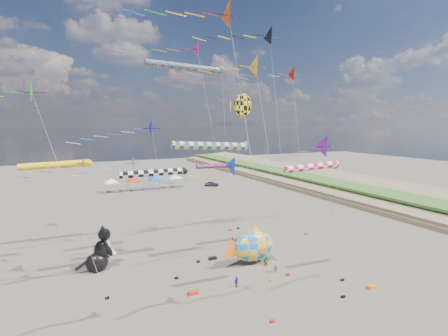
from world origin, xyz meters
TOP-DOWN VIEW (x-y plane):
  - ground at (0.00, 0.00)m, footprint 260.00×260.00m
  - delta_kite_0 at (-10.10, 11.23)m, footprint 9.52×1.90m
  - delta_kite_1 at (10.86, 17.02)m, footprint 11.88×2.26m
  - delta_kite_2 at (-2.84, 6.65)m, footprint 14.46×2.91m
  - delta_kite_3 at (-8.54, 23.34)m, footprint 10.27×1.95m
  - delta_kite_4 at (1.89, 1.18)m, footprint 9.03×1.99m
  - delta_kite_5 at (-0.62, 7.11)m, footprint 11.67×2.30m
  - delta_kite_6 at (0.74, 23.12)m, footprint 15.40×3.04m
  - delta_kite_7 at (-17.70, 9.98)m, footprint 12.00×2.25m
  - delta_kite_8 at (-14.41, 17.14)m, footprint 9.30×1.67m
  - delta_kite_9 at (-6.50, 0.60)m, footprint 9.43×1.63m
  - delta_kite_10 at (7.31, 16.02)m, footprint 12.23×2.61m
  - windsock_0 at (3.48, 23.50)m, footprint 6.65×0.65m
  - windsock_1 at (-0.75, 14.26)m, footprint 10.37×0.88m
  - windsock_2 at (-16.33, 20.12)m, footprint 8.54×0.77m
  - windsock_3 at (4.54, 3.80)m, footprint 7.15×0.66m
  - windsock_4 at (-1.73, 19.57)m, footprint 11.24×0.90m
  - windsock_5 at (-7.29, 14.21)m, footprint 8.41×0.73m
  - angelfish_kite at (2.02, 13.21)m, footprint 3.74×3.02m
  - cat_inflatable at (-13.00, 16.81)m, footprint 3.69×2.11m
  - fish_inflatable at (2.56, 11.25)m, footprint 6.58×2.23m
  - person_adult at (3.60, 8.29)m, footprint 0.69×0.61m
  - child_green at (3.59, 10.13)m, footprint 0.63×0.58m
  - child_blue at (-1.67, 7.11)m, footprint 0.67×0.53m
  - kite_bag_0 at (9.75, 1.37)m, footprint 0.90×0.44m
  - kite_bag_1 at (4.73, 18.72)m, footprint 0.90×0.44m
  - kite_bag_2 at (-1.02, 14.30)m, footprint 0.90×0.44m
  - kite_bag_3 at (-5.92, 7.49)m, footprint 0.90×0.44m
  - tent_row at (1.50, 60.00)m, footprint 19.20×4.20m
  - parked_car at (17.72, 58.00)m, footprint 3.73×2.68m

SIDE VIEW (x-z plane):
  - ground at x=0.00m, z-range 0.00..0.00m
  - kite_bag_0 at x=9.75m, z-range 0.00..0.30m
  - kite_bag_1 at x=4.73m, z-range 0.00..0.30m
  - kite_bag_2 at x=-1.02m, z-range 0.00..0.30m
  - kite_bag_3 at x=-5.92m, z-range 0.00..0.30m
  - child_green at x=3.59m, z-range 0.00..1.04m
  - child_blue at x=-1.67m, z-range 0.00..1.06m
  - parked_car at x=17.72m, z-range 0.00..1.18m
  - person_adult at x=3.60m, z-range 0.00..1.58m
  - fish_inflatable at x=2.56m, z-range -0.25..4.27m
  - cat_inflatable at x=-13.00m, z-range 0.00..4.76m
  - tent_row at x=1.50m, z-range 1.25..5.05m
  - windsock_0 at x=3.48m, z-range 4.55..14.47m
  - delta_kite_3 at x=-8.54m, z-range 4.49..16.11m
  - windsock_5 at x=-7.29m, z-range 4.98..15.79m
  - delta_kite_8 at x=-14.41m, z-range 4.90..17.16m
  - windsock_2 at x=-16.33m, z-range 5.30..16.79m
  - windsock_3 at x=4.54m, z-range 5.54..17.48m
  - delta_kite_9 at x=-6.50m, z-range 5.39..18.64m
  - windsock_1 at x=-0.75m, z-range 6.27..19.76m
  - delta_kite_4 at x=1.89m, z-range 6.07..20.80m
  - delta_kite_0 at x=-10.10m, z-range 6.71..22.77m
  - angelfish_kite at x=2.02m, z-range 7.90..26.63m
  - delta_kite_7 at x=-17.70m, z-range 8.09..27.16m
  - delta_kite_5 at x=-0.62m, z-range 9.44..31.21m
  - delta_kite_1 at x=10.86m, z-range 10.10..33.26m
  - windsock_4 at x=-1.73m, z-range 10.77..33.36m
  - delta_kite_2 at x=-2.84m, z-range 11.54..38.01m
  - delta_kite_6 at x=0.74m, z-range 11.73..38.71m
  - delta_kite_10 at x=7.31m, z-range 12.15..39.60m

